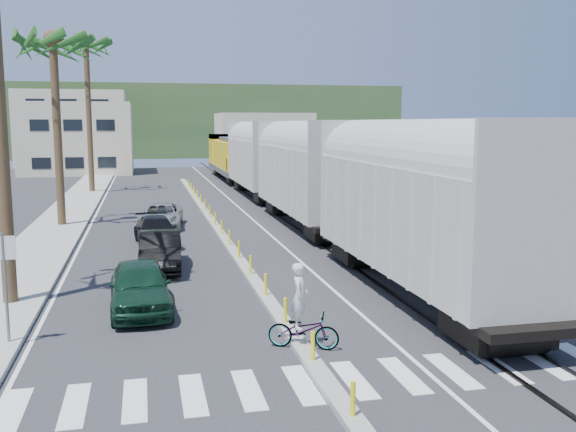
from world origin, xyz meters
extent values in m
plane|color=#28282B|center=(0.00, 0.00, 0.00)|extent=(140.00, 140.00, 0.00)
cube|color=gray|center=(-8.50, 25.00, 0.07)|extent=(3.00, 90.00, 0.15)
cube|color=black|center=(4.28, 28.00, 0.03)|extent=(0.12, 100.00, 0.06)
cube|color=black|center=(5.72, 28.00, 0.03)|extent=(0.12, 100.00, 0.06)
cube|color=gray|center=(0.00, 20.00, 0.07)|extent=(0.45, 60.00, 0.15)
cylinder|color=yellow|center=(0.00, -4.00, 0.50)|extent=(0.10, 0.10, 0.70)
cylinder|color=yellow|center=(0.00, -1.00, 0.50)|extent=(0.10, 0.10, 0.70)
cylinder|color=yellow|center=(0.00, 2.00, 0.50)|extent=(0.10, 0.10, 0.70)
cylinder|color=yellow|center=(0.00, 5.00, 0.50)|extent=(0.10, 0.10, 0.70)
cylinder|color=yellow|center=(0.00, 8.00, 0.50)|extent=(0.10, 0.10, 0.70)
cylinder|color=yellow|center=(0.00, 11.00, 0.50)|extent=(0.10, 0.10, 0.70)
cylinder|color=yellow|center=(0.00, 14.00, 0.50)|extent=(0.10, 0.10, 0.70)
cylinder|color=yellow|center=(0.00, 17.00, 0.50)|extent=(0.10, 0.10, 0.70)
cylinder|color=yellow|center=(0.00, 20.00, 0.50)|extent=(0.10, 0.10, 0.70)
cylinder|color=yellow|center=(0.00, 23.00, 0.50)|extent=(0.10, 0.10, 0.70)
cylinder|color=yellow|center=(0.00, 26.00, 0.50)|extent=(0.10, 0.10, 0.70)
cylinder|color=yellow|center=(0.00, 29.00, 0.50)|extent=(0.10, 0.10, 0.70)
cylinder|color=yellow|center=(0.00, 32.00, 0.50)|extent=(0.10, 0.10, 0.70)
cylinder|color=yellow|center=(0.00, 35.00, 0.50)|extent=(0.10, 0.10, 0.70)
cylinder|color=yellow|center=(0.00, 38.00, 0.50)|extent=(0.10, 0.10, 0.70)
cylinder|color=yellow|center=(0.00, 41.00, 0.50)|extent=(0.10, 0.10, 0.70)
cube|color=silver|center=(0.00, -2.00, 0.01)|extent=(14.00, 2.20, 0.01)
cube|color=silver|center=(-6.80, 25.00, 0.00)|extent=(0.12, 90.00, 0.01)
cube|color=silver|center=(2.50, 25.00, 0.00)|extent=(0.12, 90.00, 0.01)
cube|color=#A5A297|center=(5.00, 4.40, 2.70)|extent=(3.00, 12.88, 3.40)
cylinder|color=#A5A297|center=(5.00, 4.40, 4.40)|extent=(2.90, 12.58, 2.90)
cube|color=black|center=(5.00, 4.40, 0.50)|extent=(2.60, 12.88, 1.00)
cube|color=#A5A297|center=(5.00, 19.40, 2.70)|extent=(3.00, 12.88, 3.40)
cylinder|color=#A5A297|center=(5.00, 19.40, 4.40)|extent=(2.90, 12.58, 2.90)
cube|color=black|center=(5.00, 19.40, 0.50)|extent=(2.60, 12.88, 1.00)
cube|color=#A5A297|center=(5.00, 34.40, 2.70)|extent=(3.00, 12.88, 3.40)
cylinder|color=#A5A297|center=(5.00, 34.40, 4.40)|extent=(2.90, 12.58, 2.90)
cube|color=black|center=(5.00, 34.40, 0.50)|extent=(2.60, 12.88, 1.00)
cube|color=#4C4C4F|center=(5.00, 50.40, 1.05)|extent=(3.00, 17.00, 0.50)
cube|color=yellow|center=(5.00, 49.40, 2.60)|extent=(2.70, 12.24, 2.60)
cube|color=yellow|center=(5.00, 56.18, 2.90)|extent=(3.00, 3.74, 3.20)
cube|color=black|center=(5.00, 50.40, 0.45)|extent=(2.60, 13.60, 0.90)
cylinder|color=brown|center=(-8.00, 6.00, 5.50)|extent=(0.44, 0.44, 11.00)
cylinder|color=brown|center=(-8.30, 22.00, 5.00)|extent=(0.44, 0.44, 10.00)
sphere|color=#1C551A|center=(-8.30, 22.00, 10.15)|extent=(3.20, 3.20, 3.20)
cylinder|color=brown|center=(-8.00, 40.00, 6.00)|extent=(0.44, 0.44, 12.00)
sphere|color=#1C551A|center=(-8.00, 40.00, 12.15)|extent=(3.20, 3.20, 3.20)
cylinder|color=slate|center=(-7.30, 2.00, 1.50)|extent=(0.08, 0.08, 3.00)
cube|color=silver|center=(-7.30, 2.00, 2.60)|extent=(0.60, 0.04, 0.60)
cube|color=beige|center=(-11.00, 62.00, 4.00)|extent=(12.00, 10.00, 8.00)
cube|color=beige|center=(-13.00, 78.00, 5.00)|extent=(14.00, 12.00, 10.00)
cube|color=beige|center=(12.00, 70.00, 3.50)|extent=(12.00, 10.00, 7.00)
cube|color=#385628|center=(0.00, 100.00, 6.00)|extent=(80.00, 20.00, 12.00)
imported|color=#103220|center=(-4.00, 4.60, 0.77)|extent=(2.16, 4.65, 1.54)
imported|color=black|center=(-3.23, 10.21, 0.74)|extent=(1.91, 4.61, 1.48)
imported|color=black|center=(-3.29, 15.42, 0.66)|extent=(2.66, 4.88, 1.32)
imported|color=#A3A5A8|center=(-2.91, 20.59, 0.66)|extent=(3.12, 5.18, 1.32)
imported|color=#9EA0A5|center=(0.09, 0.24, 0.48)|extent=(2.03, 2.33, 0.97)
imported|color=silver|center=(-0.01, 0.24, 1.39)|extent=(0.92, 0.87, 1.69)
camera|label=1|loc=(-3.77, -15.07, 5.73)|focal=40.00mm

